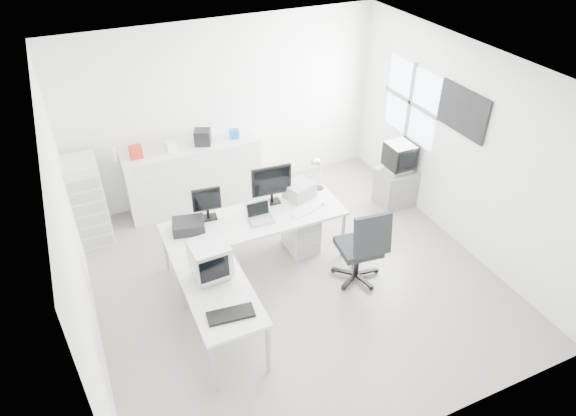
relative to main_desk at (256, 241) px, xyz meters
name	(u,v)px	position (x,y,z in m)	size (l,w,h in m)	color
floor	(294,277)	(0.34, -0.50, -0.38)	(5.00, 5.00, 0.01)	#BBB3A8
ceiling	(296,74)	(0.34, -0.50, 2.42)	(5.00, 5.00, 0.01)	white
back_wall	(227,110)	(0.34, 2.00, 1.02)	(5.00, 0.02, 2.80)	white
left_wall	(73,243)	(-2.16, -0.50, 1.02)	(0.02, 5.00, 2.80)	white
right_wall	(463,148)	(2.84, -0.50, 1.02)	(0.02, 5.00, 2.80)	white
window	(411,102)	(2.82, 0.70, 1.23)	(0.02, 1.20, 1.10)	white
wall_picture	(463,111)	(2.81, -0.40, 1.52)	(0.04, 0.90, 0.60)	black
main_desk	(256,241)	(0.00, 0.00, 0.00)	(2.40, 0.80, 0.75)	white
side_desk	(221,315)	(-0.85, -1.10, 0.00)	(0.70, 1.40, 0.75)	white
drawer_pedestal	(301,230)	(0.70, 0.05, -0.08)	(0.40, 0.50, 0.60)	white
inkjet_printer	(189,226)	(-0.85, 0.10, 0.45)	(0.40, 0.31, 0.14)	black
lcd_monitor_small	(207,204)	(-0.55, 0.25, 0.61)	(0.37, 0.21, 0.46)	black
lcd_monitor_large	(272,185)	(0.35, 0.25, 0.66)	(0.55, 0.22, 0.57)	black
laptop	(261,215)	(0.05, -0.10, 0.48)	(0.31, 0.31, 0.20)	#B7B7BA
white_keyboard	(304,212)	(0.65, -0.15, 0.38)	(0.38, 0.12, 0.02)	white
white_mouse	(323,204)	(0.95, -0.10, 0.40)	(0.06, 0.06, 0.06)	white
laser_printer	(299,190)	(0.75, 0.22, 0.48)	(0.37, 0.32, 0.21)	#9E9E9E
desk_lamp	(320,175)	(1.10, 0.30, 0.60)	(0.15, 0.15, 0.44)	silver
crt_monitor	(210,260)	(-0.85, -0.85, 0.61)	(0.42, 0.42, 0.48)	#B7B7BA
black_keyboard	(231,314)	(-0.85, -1.50, 0.39)	(0.49, 0.19, 0.03)	black
office_chair	(359,244)	(1.09, -0.83, 0.20)	(0.66, 0.66, 1.14)	#242729
tv_cabinet	(396,187)	(2.56, 0.45, -0.07)	(0.56, 0.46, 0.61)	gray
crt_tv	(400,158)	(2.56, 0.45, 0.46)	(0.50, 0.48, 0.45)	black
sideboard	(194,176)	(-0.34, 1.74, 0.14)	(2.08, 0.52, 1.04)	white
clutter_box_a	(136,152)	(-1.14, 1.74, 0.75)	(0.17, 0.16, 0.17)	red
clutter_box_b	(170,146)	(-0.64, 1.74, 0.74)	(0.15, 0.12, 0.15)	white
clutter_box_c	(203,137)	(-0.14, 1.74, 0.78)	(0.24, 0.21, 0.24)	black
clutter_box_d	(234,134)	(0.36, 1.74, 0.73)	(0.14, 0.12, 0.14)	blue
clutter_bottle	(114,154)	(-1.44, 1.78, 0.77)	(0.07, 0.07, 0.22)	white
filing_cabinet	(88,201)	(-1.94, 1.48, 0.27)	(0.45, 0.54, 1.30)	white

